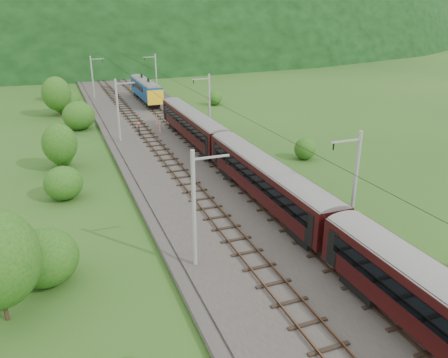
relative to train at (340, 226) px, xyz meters
name	(u,v)px	position (x,y,z in m)	size (l,w,h in m)	color
ground	(277,251)	(-2.40, 3.70, -3.29)	(600.00, 600.00, 0.00)	#234E18
railbed	(226,197)	(-2.40, 13.70, -3.14)	(14.00, 220.00, 0.30)	#38332D
track_left	(202,199)	(-4.80, 13.70, -2.92)	(2.40, 220.00, 0.27)	brown
track_right	(250,192)	(0.00, 13.70, -2.92)	(2.40, 220.00, 0.27)	brown
catenary_left	(118,109)	(-8.52, 35.70, 1.21)	(2.54, 192.28, 8.00)	gray
catenary_right	(209,102)	(3.72, 35.70, 1.21)	(2.54, 192.28, 8.00)	gray
overhead_wires	(227,124)	(-2.40, 13.70, 3.81)	(4.83, 198.00, 0.03)	black
mountain_main	(70,41)	(-2.40, 263.70, -3.29)	(504.00, 360.00, 244.00)	black
train	(340,226)	(0.00, 0.00, 0.00)	(2.75, 130.44, 4.76)	black
hazard_post_near	(160,128)	(-2.81, 37.73, -2.24)	(0.16, 0.16, 1.49)	red
hazard_post_far	(157,120)	(-2.22, 42.33, -2.28)	(0.15, 0.15, 1.43)	red
signal	(139,128)	(-5.84, 37.01, -1.88)	(0.21, 0.21, 1.89)	black
vegetation_left	(63,168)	(-16.02, 19.81, -0.56)	(11.68, 144.95, 7.05)	#154D14
vegetation_right	(415,205)	(10.68, 4.34, -2.10)	(5.54, 94.03, 2.62)	#154D14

